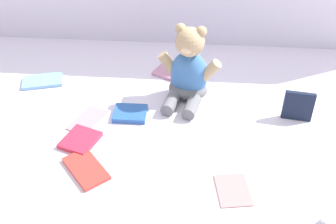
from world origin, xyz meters
name	(u,v)px	position (x,y,z in m)	size (l,w,h in m)	color
ground_plane	(164,117)	(0.00, 0.00, 0.00)	(3.20, 3.20, 0.00)	silver
teddy_bear	(188,72)	(0.07, 0.12, 0.09)	(0.21, 0.20, 0.25)	#3F72B2
book_case_0	(169,73)	(0.00, 0.24, 0.01)	(0.07, 0.11, 0.01)	#BC7C99
book_case_2	(298,106)	(0.40, 0.03, 0.05)	(0.09, 0.02, 0.09)	#141D32
book_case_3	(233,190)	(0.20, -0.28, 0.00)	(0.08, 0.10, 0.01)	tan
book_case_5	(86,168)	(-0.18, -0.24, 0.01)	(0.08, 0.14, 0.01)	red
book_case_6	(80,140)	(-0.23, -0.13, 0.01)	(0.09, 0.10, 0.01)	red
book_case_7	(130,113)	(-0.10, 0.00, 0.01)	(0.08, 0.10, 0.02)	#2656A8
book_case_8	(88,119)	(-0.23, -0.03, 0.00)	(0.07, 0.13, 0.01)	#B2808F
book_case_9	(43,81)	(-0.43, 0.16, 0.01)	(0.08, 0.13, 0.01)	#71A6D5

